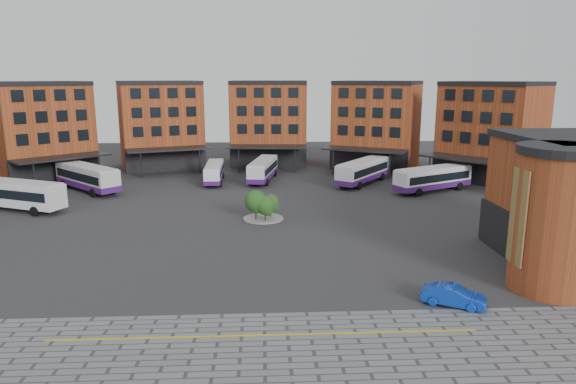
{
  "coord_description": "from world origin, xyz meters",
  "views": [
    {
      "loc": [
        1.99,
        -42.31,
        15.27
      ],
      "look_at": [
        4.49,
        7.6,
        4.0
      ],
      "focal_mm": 32.0,
      "sensor_mm": 36.0,
      "label": 1
    }
  ],
  "objects_px": {
    "bus_d": "(263,169)",
    "bus_a": "(17,193)",
    "bus_f": "(433,178)",
    "blue_car": "(454,296)",
    "tree_island": "(262,205)",
    "bus_e": "(363,171)",
    "bus_b": "(87,177)",
    "bus_c": "(214,172)"
  },
  "relations": [
    {
      "from": "bus_f",
      "to": "bus_b",
      "type": "bearing_deg",
      "value": -120.45
    },
    {
      "from": "tree_island",
      "to": "bus_a",
      "type": "bearing_deg",
      "value": 168.61
    },
    {
      "from": "bus_b",
      "to": "bus_e",
      "type": "relative_size",
      "value": 0.96
    },
    {
      "from": "tree_island",
      "to": "bus_e",
      "type": "bearing_deg",
      "value": 52.19
    },
    {
      "from": "bus_b",
      "to": "bus_e",
      "type": "height_order",
      "value": "bus_b"
    },
    {
      "from": "blue_car",
      "to": "tree_island",
      "type": "bearing_deg",
      "value": 57.0
    },
    {
      "from": "bus_d",
      "to": "bus_e",
      "type": "distance_m",
      "value": 14.81
    },
    {
      "from": "blue_car",
      "to": "bus_b",
      "type": "bearing_deg",
      "value": 70.66
    },
    {
      "from": "bus_b",
      "to": "bus_c",
      "type": "height_order",
      "value": "bus_b"
    },
    {
      "from": "bus_b",
      "to": "bus_c",
      "type": "distance_m",
      "value": 17.47
    },
    {
      "from": "bus_a",
      "to": "bus_f",
      "type": "bearing_deg",
      "value": -58.25
    },
    {
      "from": "bus_e",
      "to": "blue_car",
      "type": "xyz_separation_m",
      "value": [
        -1.66,
        -40.86,
        -1.16
      ]
    },
    {
      "from": "bus_a",
      "to": "bus_b",
      "type": "xyz_separation_m",
      "value": [
        4.75,
        10.07,
        -0.13
      ]
    },
    {
      "from": "bus_b",
      "to": "bus_e",
      "type": "xyz_separation_m",
      "value": [
        38.4,
        3.04,
        -0.06
      ]
    },
    {
      "from": "tree_island",
      "to": "bus_a",
      "type": "relative_size",
      "value": 0.36
    },
    {
      "from": "tree_island",
      "to": "bus_b",
      "type": "distance_m",
      "value": 28.55
    },
    {
      "from": "bus_d",
      "to": "bus_a",
      "type": "bearing_deg",
      "value": -139.59
    },
    {
      "from": "bus_a",
      "to": "bus_f",
      "type": "height_order",
      "value": "bus_a"
    },
    {
      "from": "bus_a",
      "to": "bus_c",
      "type": "bearing_deg",
      "value": -31.08
    },
    {
      "from": "blue_car",
      "to": "bus_c",
      "type": "bearing_deg",
      "value": 51.5
    },
    {
      "from": "tree_island",
      "to": "bus_b",
      "type": "relative_size",
      "value": 0.4
    },
    {
      "from": "bus_d",
      "to": "blue_car",
      "type": "xyz_separation_m",
      "value": [
        12.86,
        -43.78,
        -1.01
      ]
    },
    {
      "from": "bus_e",
      "to": "blue_car",
      "type": "bearing_deg",
      "value": -55.63
    },
    {
      "from": "bus_e",
      "to": "blue_car",
      "type": "relative_size",
      "value": 2.69
    },
    {
      "from": "tree_island",
      "to": "bus_f",
      "type": "height_order",
      "value": "tree_island"
    },
    {
      "from": "bus_c",
      "to": "bus_f",
      "type": "xyz_separation_m",
      "value": [
        30.17,
        -7.8,
        0.31
      ]
    },
    {
      "from": "bus_c",
      "to": "bus_f",
      "type": "bearing_deg",
      "value": -15.54
    },
    {
      "from": "bus_c",
      "to": "bus_a",
      "type": "bearing_deg",
      "value": -145.71
    },
    {
      "from": "bus_f",
      "to": "blue_car",
      "type": "relative_size",
      "value": 2.8
    },
    {
      "from": "blue_car",
      "to": "bus_a",
      "type": "bearing_deg",
      "value": 82.71
    },
    {
      "from": "bus_e",
      "to": "blue_car",
      "type": "distance_m",
      "value": 40.91
    },
    {
      "from": "bus_e",
      "to": "bus_f",
      "type": "xyz_separation_m",
      "value": [
        8.47,
        -5.7,
        -0.03
      ]
    },
    {
      "from": "bus_a",
      "to": "bus_c",
      "type": "relative_size",
      "value": 1.24
    },
    {
      "from": "bus_d",
      "to": "bus_c",
      "type": "bearing_deg",
      "value": -162.26
    },
    {
      "from": "tree_island",
      "to": "bus_b",
      "type": "height_order",
      "value": "bus_b"
    },
    {
      "from": "bus_a",
      "to": "bus_b",
      "type": "relative_size",
      "value": 1.12
    },
    {
      "from": "tree_island",
      "to": "blue_car",
      "type": "xyz_separation_m",
      "value": [
        12.97,
        -22.0,
        -1.04
      ]
    },
    {
      "from": "bus_a",
      "to": "bus_d",
      "type": "relative_size",
      "value": 1.07
    },
    {
      "from": "bus_c",
      "to": "bus_d",
      "type": "xyz_separation_m",
      "value": [
        7.19,
        0.83,
        0.2
      ]
    },
    {
      "from": "bus_a",
      "to": "bus_c",
      "type": "distance_m",
      "value": 26.29
    },
    {
      "from": "bus_b",
      "to": "bus_f",
      "type": "bearing_deg",
      "value": -48.57
    },
    {
      "from": "tree_island",
      "to": "bus_a",
      "type": "distance_m",
      "value": 29.09
    }
  ]
}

